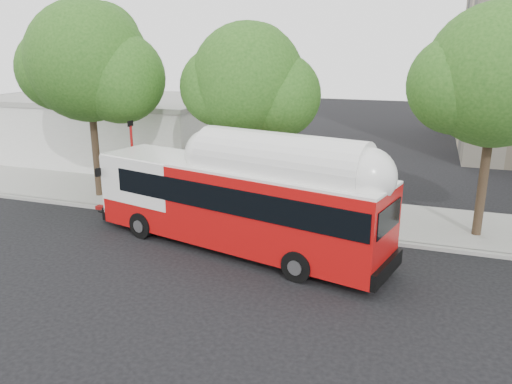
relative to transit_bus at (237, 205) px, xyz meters
The scene contains 10 objects.
ground 2.31m from the transit_bus, 97.87° to the right, with size 120.00×120.00×0.00m, color black.
sidewalk 5.29m from the transit_bus, 92.35° to the left, with size 60.00×5.00×0.15m, color gray.
curb_strip 2.95m from the transit_bus, 94.87° to the left, with size 60.00×0.30×0.15m, color gray.
red_curb_segment 4.35m from the transit_bus, 143.04° to the left, with size 10.00×0.32×0.16m, color maroon.
street_tree_left 10.79m from the transit_bus, 155.01° to the left, with size 6.67×5.80×9.74m.
street_tree_mid 6.22m from the transit_bus, 99.92° to the left, with size 5.75×5.00×8.62m.
street_tree_right 11.16m from the transit_bus, 25.33° to the left, with size 6.21×5.40×9.18m.
low_commercial_bldg 18.93m from the transit_bus, 138.63° to the left, with size 16.20×10.20×4.25m.
transit_bus is the anchor object (origin of this frame).
signal_pole 6.99m from the transit_bus, 155.34° to the left, with size 0.12×0.40×4.26m.
Camera 1 is at (6.77, -15.18, 7.52)m, focal length 35.00 mm.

